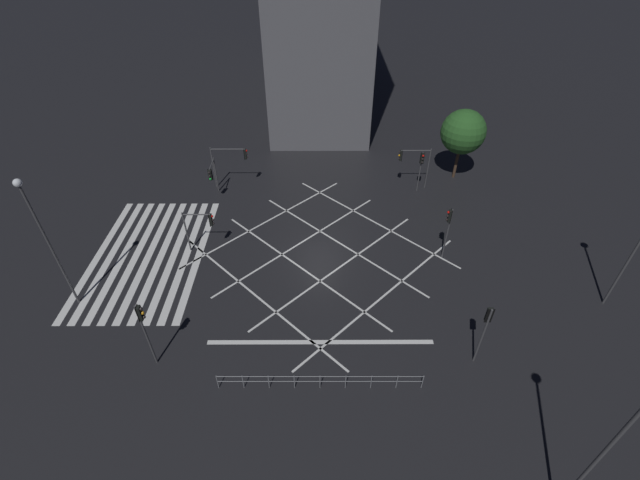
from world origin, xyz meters
name	(u,v)px	position (x,y,z in m)	size (l,w,h in m)	color
ground_plane	(320,254)	(0.00, 0.00, 0.00)	(200.00, 200.00, 0.00)	black
road_markings	(194,258)	(0.38, -8.99, 0.00)	(19.65, 26.00, 0.01)	silver
traffic_light_ne_main	(486,324)	(8.95, 8.51, 2.97)	(0.39, 0.36, 4.16)	#424244
traffic_light_nw_main	(421,164)	(-8.47, 8.51, 2.64)	(0.39, 0.36, 3.69)	#424244
traffic_light_median_south	(201,223)	(-0.53, -8.26, 2.41)	(0.36, 2.14, 3.31)	#424244
traffic_light_se_cross	(143,324)	(9.11, -8.98, 3.25)	(0.36, 0.39, 4.57)	#424244
traffic_light_median_north	(448,224)	(0.25, 8.64, 2.91)	(0.36, 0.39, 4.07)	#424244
traffic_light_sw_main	(212,174)	(-7.45, -8.84, 2.33)	(2.04, 0.36, 3.21)	#424244
traffic_light_sw_cross	(231,158)	(-9.20, -7.48, 2.84)	(0.36, 3.13, 3.82)	#424244
traffic_light_nw_cross	(412,159)	(-9.09, 7.86, 2.75)	(0.36, 2.74, 3.73)	#424244
street_lamp_west	(625,429)	(16.41, 9.84, 6.66)	(0.52, 0.52, 9.53)	#424244
street_lamp_far	(41,229)	(4.60, -15.35, 5.87)	(0.45, 0.45, 9.03)	#424244
street_tree_near	(463,132)	(-10.89, 12.29, 4.40)	(3.80, 3.80, 6.31)	#473323
pedestrian_railing	(320,380)	(10.71, -0.03, 0.67)	(0.08, 10.68, 1.05)	gray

